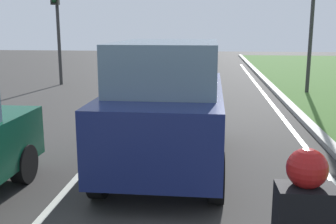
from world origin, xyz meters
name	(u,v)px	position (x,y,z in m)	size (l,w,h in m)	color
ground_plane	(157,114)	(0.00, 14.00, 0.00)	(60.00, 60.00, 0.00)	#383533
lane_line_center	(134,113)	(-0.70, 14.00, 0.00)	(0.12, 32.00, 0.01)	silver
lane_line_right_edge	(281,116)	(3.60, 14.00, 0.00)	(0.12, 32.00, 0.01)	silver
curb_right	(299,115)	(4.10, 14.00, 0.06)	(0.24, 48.00, 0.12)	#9E9B93
car_suv_ahead	(168,104)	(0.79, 9.48, 1.17)	(1.99, 4.51, 2.28)	navy
rider_person	(303,224)	(2.19, 5.06, 1.19)	(0.50, 0.40, 1.16)	black
traffic_light_overhead_left	(56,13)	(-4.99, 19.49, 3.08)	(0.32, 0.50, 4.52)	#2D2D2D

